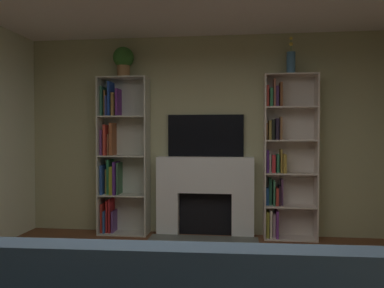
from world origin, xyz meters
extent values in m
cube|color=tan|center=(0.00, 2.76, 1.37)|extent=(5.16, 0.06, 2.74)
cube|color=white|center=(-0.51, 2.61, 0.30)|extent=(0.30, 0.23, 0.59)
cube|color=white|center=(0.51, 2.61, 0.30)|extent=(0.30, 0.23, 0.59)
cube|color=white|center=(0.00, 2.61, 0.83)|extent=(1.31, 0.23, 0.48)
cube|color=black|center=(0.00, 2.69, 0.30)|extent=(0.72, 0.08, 0.59)
cube|color=#575B54|center=(0.00, 2.34, 0.01)|extent=(1.41, 0.30, 0.03)
cube|color=black|center=(0.00, 2.70, 1.36)|extent=(1.04, 0.06, 0.58)
cube|color=beige|center=(-1.46, 2.57, 1.08)|extent=(0.02, 0.31, 2.16)
cube|color=beige|center=(-0.79, 2.57, 1.08)|extent=(0.02, 0.31, 2.16)
cube|color=beige|center=(-1.13, 2.72, 1.08)|extent=(0.68, 0.02, 2.16)
cube|color=beige|center=(-1.13, 2.57, 0.01)|extent=(0.65, 0.31, 0.02)
cube|color=#A92A20|center=(-1.42, 2.59, 0.22)|extent=(0.03, 0.23, 0.40)
cube|color=#295293|center=(-1.39, 2.58, 0.17)|extent=(0.02, 0.25, 0.30)
cube|color=red|center=(-1.36, 2.60, 0.24)|extent=(0.02, 0.21, 0.45)
cube|color=#AD2025|center=(-1.31, 2.59, 0.25)|extent=(0.02, 0.23, 0.47)
cube|color=#5F3C7C|center=(-1.28, 2.60, 0.17)|extent=(0.02, 0.22, 0.30)
cube|color=beige|center=(-1.13, 2.57, 0.54)|extent=(0.65, 0.31, 0.02)
cube|color=#24468C|center=(-1.42, 2.59, 0.75)|extent=(0.03, 0.24, 0.40)
cube|color=#9F8D39|center=(-1.37, 2.62, 0.72)|extent=(0.03, 0.18, 0.34)
cube|color=#247344|center=(-1.33, 2.60, 0.79)|extent=(0.03, 0.22, 0.48)
cube|color=olive|center=(-1.28, 2.58, 0.74)|extent=(0.04, 0.26, 0.39)
cube|color=#4C2575|center=(-1.24, 2.58, 0.78)|extent=(0.03, 0.26, 0.45)
cube|color=#3B6645|center=(-1.20, 2.60, 0.77)|extent=(0.02, 0.22, 0.44)
cube|color=beige|center=(-1.13, 2.57, 1.08)|extent=(0.65, 0.31, 0.02)
cube|color=#63356B|center=(-1.42, 2.59, 1.27)|extent=(0.03, 0.23, 0.35)
cube|color=#BF392D|center=(-1.37, 2.59, 1.30)|extent=(0.03, 0.24, 0.42)
cube|color=#91603E|center=(-1.34, 2.61, 1.24)|extent=(0.02, 0.19, 0.29)
cube|color=#98502E|center=(-1.29, 2.60, 1.32)|extent=(0.04, 0.22, 0.45)
cube|color=beige|center=(-1.13, 2.57, 1.62)|extent=(0.65, 0.31, 0.02)
cube|color=#326F52|center=(-1.43, 2.60, 1.84)|extent=(0.03, 0.21, 0.41)
cube|color=#976434|center=(-1.39, 2.62, 1.81)|extent=(0.02, 0.19, 0.36)
cube|color=navy|center=(-1.36, 2.60, 1.77)|extent=(0.03, 0.22, 0.28)
cube|color=#1B3A95|center=(-1.31, 2.59, 1.87)|extent=(0.03, 0.23, 0.47)
cube|color=olive|center=(-1.26, 2.59, 1.79)|extent=(0.04, 0.23, 0.32)
cube|color=#5B2573|center=(-1.21, 2.61, 1.82)|extent=(0.03, 0.21, 0.38)
cube|color=beige|center=(-1.13, 2.57, 2.16)|extent=(0.65, 0.31, 0.02)
cube|color=beige|center=(0.79, 2.58, 1.08)|extent=(0.02, 0.29, 2.16)
cube|color=beige|center=(1.46, 2.58, 1.08)|extent=(0.02, 0.29, 2.16)
cube|color=beige|center=(1.13, 2.72, 1.08)|extent=(0.68, 0.02, 2.16)
cube|color=beige|center=(1.13, 2.58, 0.01)|extent=(0.65, 0.29, 0.02)
cube|color=olive|center=(0.83, 2.59, 0.19)|extent=(0.04, 0.23, 0.34)
cube|color=beige|center=(0.88, 2.59, 0.20)|extent=(0.03, 0.24, 0.37)
cube|color=beige|center=(0.92, 2.61, 0.17)|extent=(0.03, 0.19, 0.31)
cube|color=#652C7D|center=(0.96, 2.58, 0.19)|extent=(0.03, 0.25, 0.35)
cube|color=beige|center=(1.13, 2.58, 0.43)|extent=(0.65, 0.29, 0.02)
cube|color=#214F96|center=(0.83, 2.62, 0.55)|extent=(0.04, 0.17, 0.22)
cube|color=#276445|center=(0.87, 2.63, 0.62)|extent=(0.03, 0.16, 0.35)
cube|color=#2F6A48|center=(0.91, 2.59, 0.60)|extent=(0.02, 0.23, 0.32)
cube|color=#C1372D|center=(0.95, 2.60, 0.56)|extent=(0.04, 0.21, 0.23)
cube|color=black|center=(0.99, 2.60, 0.57)|extent=(0.02, 0.21, 0.26)
cube|color=#603D66|center=(1.02, 2.63, 0.61)|extent=(0.03, 0.16, 0.34)
cube|color=beige|center=(1.13, 2.58, 0.87)|extent=(0.65, 0.29, 0.02)
cube|color=#4C267A|center=(0.83, 2.60, 1.02)|extent=(0.03, 0.22, 0.29)
cube|color=beige|center=(0.86, 2.61, 1.00)|extent=(0.02, 0.19, 0.25)
cube|color=red|center=(0.91, 2.61, 0.99)|extent=(0.04, 0.19, 0.23)
cube|color=#296B46|center=(0.96, 2.61, 1.00)|extent=(0.03, 0.19, 0.24)
cube|color=#A88737|center=(1.01, 2.60, 1.03)|extent=(0.02, 0.22, 0.31)
cube|color=#A38531|center=(1.05, 2.59, 1.00)|extent=(0.04, 0.24, 0.24)
cube|color=beige|center=(1.13, 2.58, 1.30)|extent=(0.65, 0.29, 0.02)
cube|color=#8C5C3B|center=(0.82, 2.63, 1.42)|extent=(0.02, 0.16, 0.22)
cube|color=olive|center=(0.86, 2.61, 1.43)|extent=(0.03, 0.19, 0.25)
cube|color=black|center=(0.90, 2.60, 1.44)|extent=(0.03, 0.21, 0.27)
cube|color=black|center=(0.95, 2.60, 1.45)|extent=(0.04, 0.21, 0.28)
cube|color=#93633C|center=(1.00, 2.62, 1.46)|extent=(0.03, 0.19, 0.30)
cube|color=beige|center=(1.13, 2.58, 1.73)|extent=(0.65, 0.29, 0.02)
cube|color=#C13C34|center=(0.83, 2.61, 1.88)|extent=(0.03, 0.19, 0.28)
cube|color=#2F7A4C|center=(0.88, 2.61, 1.87)|extent=(0.04, 0.20, 0.25)
cube|color=#95523D|center=(0.92, 2.60, 1.92)|extent=(0.02, 0.21, 0.36)
cube|color=#4C316A|center=(0.95, 2.62, 1.88)|extent=(0.04, 0.17, 0.27)
cube|color=brown|center=(1.00, 2.62, 1.90)|extent=(0.03, 0.18, 0.32)
cube|color=beige|center=(1.13, 2.58, 2.16)|extent=(0.65, 0.29, 0.02)
cylinder|color=#A87648|center=(-1.13, 2.58, 2.25)|extent=(0.17, 0.17, 0.16)
sphere|color=#306827|center=(-1.13, 2.58, 2.44)|extent=(0.29, 0.29, 0.29)
cylinder|color=teal|center=(1.13, 2.58, 2.31)|extent=(0.11, 0.11, 0.29)
cylinder|color=#4C7F3F|center=(1.13, 2.58, 2.54)|extent=(0.01, 0.01, 0.18)
sphere|color=yellow|center=(1.13, 2.58, 2.63)|extent=(0.04, 0.04, 0.04)
cylinder|color=#4C7F3F|center=(1.13, 2.58, 2.51)|extent=(0.01, 0.01, 0.11)
sphere|color=yellow|center=(1.13, 2.58, 2.56)|extent=(0.05, 0.05, 0.05)
camera|label=1|loc=(0.42, -2.48, 1.37)|focal=35.21mm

